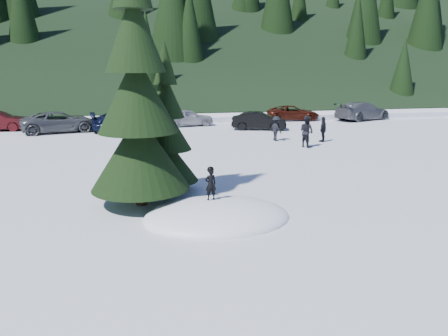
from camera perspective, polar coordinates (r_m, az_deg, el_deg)
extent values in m
plane|color=white|center=(13.31, -0.91, -6.49)|extent=(200.00, 200.00, 0.00)
ellipsoid|color=white|center=(13.31, -0.91, -6.49)|extent=(4.48, 3.52, 0.96)
cylinder|color=black|center=(14.61, -10.79, -2.05)|extent=(0.38, 0.38, 1.40)
cone|color=black|center=(14.36, -10.98, 2.15)|extent=(3.20, 3.20, 2.46)
cone|color=black|center=(14.13, -11.31, 9.57)|extent=(2.54, 2.54, 2.46)
cone|color=black|center=(14.14, -11.67, 17.11)|extent=(1.88, 1.88, 2.46)
cylinder|color=black|center=(16.05, -7.31, -1.28)|extent=(0.26, 0.26, 1.00)
cone|color=black|center=(15.90, -7.38, 1.02)|extent=(2.20, 2.20, 1.52)
cone|color=black|center=(15.70, -7.50, 5.13)|extent=(1.75, 1.75, 1.52)
cone|color=black|center=(15.58, -7.63, 9.32)|extent=(1.29, 1.29, 1.52)
cone|color=black|center=(15.55, -7.76, 13.55)|extent=(0.84, 0.84, 1.52)
imported|color=black|center=(13.30, -1.76, -2.15)|extent=(0.39, 0.29, 0.97)
imported|color=black|center=(24.99, 10.73, 4.70)|extent=(0.97, 1.06, 1.77)
imported|color=black|center=(27.00, 12.81, 4.95)|extent=(0.87, 0.90, 1.51)
imported|color=black|center=(26.89, 6.85, 5.14)|extent=(0.81, 1.09, 1.51)
imported|color=#474A4E|center=(32.27, -20.64, 5.66)|extent=(5.57, 3.57, 1.43)
imported|color=black|center=(31.23, -12.57, 5.95)|extent=(5.04, 2.45, 1.41)
imported|color=#93959B|center=(33.44, -4.78, 6.60)|extent=(4.04, 2.09, 1.31)
imported|color=black|center=(31.53, 4.59, 6.17)|extent=(4.10, 2.44, 1.28)
imported|color=#39120A|center=(37.34, 8.93, 7.11)|extent=(4.63, 2.52, 1.23)
imported|color=#52555A|center=(38.94, 17.64, 7.12)|extent=(5.68, 3.87, 1.53)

